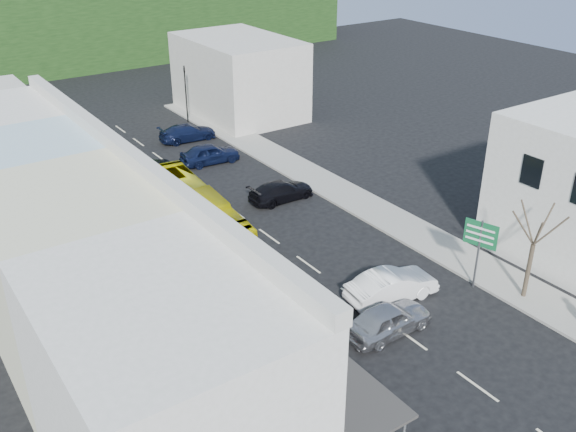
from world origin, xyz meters
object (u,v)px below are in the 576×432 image
at_px(car_white, 392,287).
at_px(car_red, 263,299).
at_px(car_silver, 388,321).
at_px(street_tree, 533,245).
at_px(pedestrian_left, 199,298).
at_px(direction_sign, 478,254).
at_px(traffic_signal, 186,94).
at_px(bus, 194,217).

distance_m(car_white, car_red, 6.53).
height_order(car_silver, street_tree, street_tree).
bearing_deg(street_tree, pedestrian_left, 150.85).
height_order(car_white, pedestrian_left, pedestrian_left).
height_order(car_white, direction_sign, direction_sign).
xyz_separation_m(direction_sign, street_tree, (1.29, -2.16, 1.14)).
height_order(pedestrian_left, traffic_signal, traffic_signal).
bearing_deg(bus, direction_sign, -48.08).
xyz_separation_m(bus, pedestrian_left, (-3.39, -6.97, -0.55)).
xyz_separation_m(car_red, street_tree, (11.54, -6.55, 2.39)).
bearing_deg(direction_sign, car_red, 138.92).
distance_m(bus, car_white, 12.42).
relative_size(pedestrian_left, street_tree, 0.27).
distance_m(car_white, traffic_signal, 31.94).
bearing_deg(street_tree, direction_sign, 120.88).
bearing_deg(traffic_signal, car_red, 92.03).
relative_size(bus, car_white, 2.64).
bearing_deg(pedestrian_left, traffic_signal, -42.63).
height_order(car_silver, pedestrian_left, pedestrian_left).
height_order(car_white, car_red, same).
bearing_deg(bus, pedestrian_left, -110.97).
distance_m(bus, street_tree, 18.59).
xyz_separation_m(car_silver, pedestrian_left, (-6.60, 6.23, 0.30)).
distance_m(bus, pedestrian_left, 7.77).
bearing_deg(bus, street_tree, -48.91).
xyz_separation_m(car_white, pedestrian_left, (-8.67, 4.24, 0.30)).
xyz_separation_m(car_red, traffic_signal, (10.25, 28.77, 1.85)).
xyz_separation_m(car_silver, car_red, (-3.83, 4.80, 0.00)).
relative_size(direction_sign, street_tree, 0.63).
xyz_separation_m(pedestrian_left, direction_sign, (13.03, -5.83, 0.95)).
xyz_separation_m(car_silver, direction_sign, (6.43, 0.40, 1.25)).
height_order(car_white, traffic_signal, traffic_signal).
relative_size(pedestrian_left, direction_sign, 0.44).
xyz_separation_m(direction_sign, traffic_signal, (0.00, 33.17, 0.60)).
bearing_deg(direction_sign, car_silver, 165.72).
distance_m(car_red, street_tree, 13.49).
bearing_deg(traffic_signal, car_white, 103.79).
relative_size(bus, pedestrian_left, 6.82).
distance_m(pedestrian_left, direction_sign, 14.30).
xyz_separation_m(bus, car_white, (5.28, -11.21, -0.85)).
xyz_separation_m(car_silver, car_white, (2.07, 1.99, 0.00)).
bearing_deg(pedestrian_left, direction_sign, -131.25).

